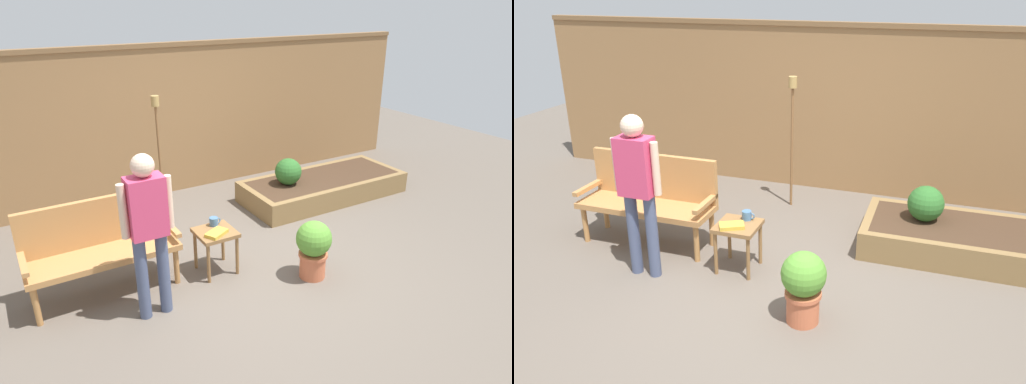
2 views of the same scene
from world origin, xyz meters
The scene contains 11 objects.
ground_plane centered at (0.00, 0.00, 0.00)m, with size 14.00×14.00×0.00m, color #60564C.
fence_back centered at (0.00, 2.60, 1.09)m, with size 8.40×0.14×2.16m.
garden_bench centered at (-1.50, 0.49, 0.54)m, with size 1.44×0.48×0.94m.
side_table centered at (-0.39, 0.21, 0.40)m, with size 0.40×0.40×0.48m.
cup_on_table centered at (-0.35, 0.33, 0.53)m, with size 0.13×0.09×0.09m.
book_on_table centered at (-0.42, 0.13, 0.50)m, with size 0.23×0.14×0.04m, color gold.
potted_boxwood centered at (0.42, -0.40, 0.36)m, with size 0.37×0.37×0.63m.
raised_planter_bed centered at (1.86, 1.24, 0.15)m, with size 2.40×1.00×0.30m.
shrub_near_bench centered at (1.26, 1.29, 0.49)m, with size 0.37×0.37×0.37m.
tiki_torch centered at (-0.37, 1.88, 1.11)m, with size 0.10×0.10×1.60m.
person_by_bench centered at (-1.20, -0.16, 0.93)m, with size 0.47×0.20×1.56m.
Camera 1 is at (-2.24, -3.73, 2.73)m, focal length 32.86 mm.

